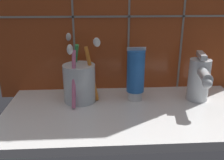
% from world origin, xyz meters
% --- Properties ---
extents(sink_counter, '(0.58, 0.29, 0.02)m').
position_xyz_m(sink_counter, '(0.00, 0.00, 0.01)').
color(sink_counter, white).
rests_on(sink_counter, ground).
extents(toothbrush_cup, '(0.10, 0.15, 0.16)m').
position_xyz_m(toothbrush_cup, '(-0.12, 0.06, 0.07)').
color(toothbrush_cup, silver).
rests_on(toothbrush_cup, sink_counter).
extents(toothpaste_tube, '(0.05, 0.04, 0.14)m').
position_xyz_m(toothpaste_tube, '(0.02, 0.06, 0.09)').
color(toothpaste_tube, white).
rests_on(toothpaste_tube, sink_counter).
extents(sink_faucet, '(0.05, 0.12, 0.12)m').
position_xyz_m(sink_faucet, '(0.18, 0.04, 0.08)').
color(sink_faucet, silver).
rests_on(sink_faucet, sink_counter).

